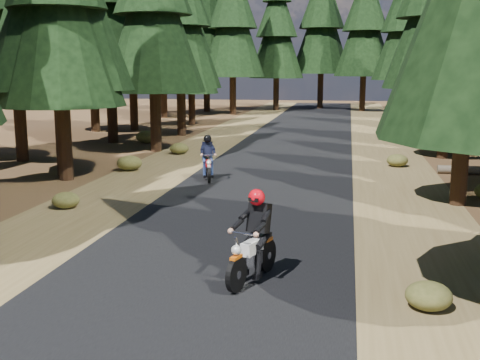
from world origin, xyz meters
TOP-DOWN VIEW (x-y plane):
  - ground at (0.00, 0.00)m, footprint 120.00×120.00m
  - road at (0.00, 5.00)m, footprint 6.00×100.00m
  - shoulder_l at (-4.60, 5.00)m, footprint 3.20×100.00m
  - shoulder_r at (4.60, 5.00)m, footprint 3.20×100.00m
  - understory_shrubs at (-0.25, 7.69)m, footprint 16.85×30.09m
  - rider_lead at (1.06, -3.04)m, footprint 1.17×2.07m
  - rider_follow at (-2.16, 7.00)m, footprint 1.04×1.90m

SIDE VIEW (x-z plane):
  - ground at x=0.00m, z-range 0.00..0.00m
  - shoulder_l at x=-4.60m, z-range 0.00..0.01m
  - shoulder_r at x=4.60m, z-range 0.00..0.01m
  - road at x=0.00m, z-range 0.00..0.01m
  - understory_shrubs at x=-0.25m, z-range -0.05..0.63m
  - rider_follow at x=-2.16m, z-range -0.27..1.36m
  - rider_lead at x=1.06m, z-range -0.29..1.48m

